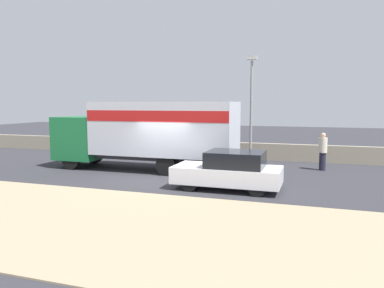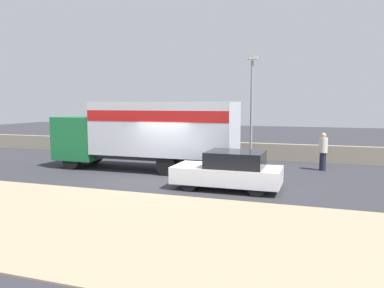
{
  "view_description": "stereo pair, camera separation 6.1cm",
  "coord_description": "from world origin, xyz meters",
  "px_view_note": "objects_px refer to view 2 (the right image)",
  "views": [
    {
      "loc": [
        6.51,
        -14.65,
        3.3
      ],
      "look_at": [
        1.44,
        0.62,
        1.54
      ],
      "focal_mm": 35.0,
      "sensor_mm": 36.0,
      "label": 1
    },
    {
      "loc": [
        6.57,
        -14.63,
        3.3
      ],
      "look_at": [
        1.44,
        0.62,
        1.54
      ],
      "focal_mm": 35.0,
      "sensor_mm": 36.0,
      "label": 2
    }
  ],
  "objects_px": {
    "pedestrian": "(323,151)",
    "box_truck": "(149,130)",
    "street_lamp": "(252,100)",
    "car_hatchback": "(229,170)"
  },
  "relations": [
    {
      "from": "box_truck",
      "to": "car_hatchback",
      "type": "xyz_separation_m",
      "value": [
        4.69,
        -2.79,
        -1.25
      ]
    },
    {
      "from": "box_truck",
      "to": "pedestrian",
      "type": "bearing_deg",
      "value": -161.93
    },
    {
      "from": "street_lamp",
      "to": "car_hatchback",
      "type": "bearing_deg",
      "value": -86.92
    },
    {
      "from": "street_lamp",
      "to": "pedestrian",
      "type": "relative_size",
      "value": 3.16
    },
    {
      "from": "street_lamp",
      "to": "box_truck",
      "type": "bearing_deg",
      "value": -135.58
    },
    {
      "from": "car_hatchback",
      "to": "pedestrian",
      "type": "distance_m",
      "value": 6.45
    },
    {
      "from": "pedestrian",
      "to": "box_truck",
      "type": "bearing_deg",
      "value": -161.93
    },
    {
      "from": "car_hatchback",
      "to": "pedestrian",
      "type": "xyz_separation_m",
      "value": [
        3.45,
        5.44,
        0.23
      ]
    },
    {
      "from": "box_truck",
      "to": "car_hatchback",
      "type": "relative_size",
      "value": 2.25
    },
    {
      "from": "box_truck",
      "to": "car_hatchback",
      "type": "height_order",
      "value": "box_truck"
    }
  ]
}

